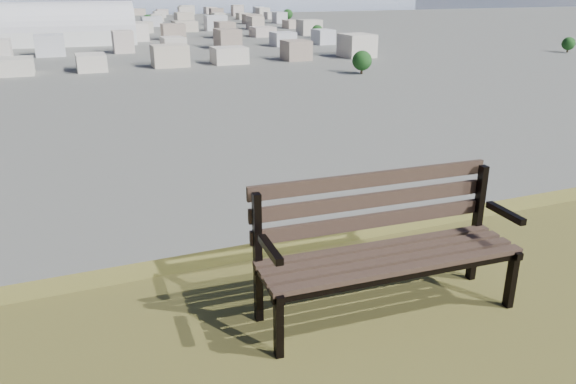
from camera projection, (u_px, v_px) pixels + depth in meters
name	position (u px, v px, depth m)	size (l,w,h in m)	color
park_bench	(384.00, 238.00, 4.18)	(2.00, 0.72, 1.03)	#412E25
arena	(69.00, 31.00, 265.46)	(62.04, 29.51, 25.53)	silver
city_blocks	(52.00, 24.00, 351.33)	(395.00, 361.00, 7.00)	beige
bay_water	(49.00, 4.00, 791.42)	(2400.00, 700.00, 0.12)	gray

